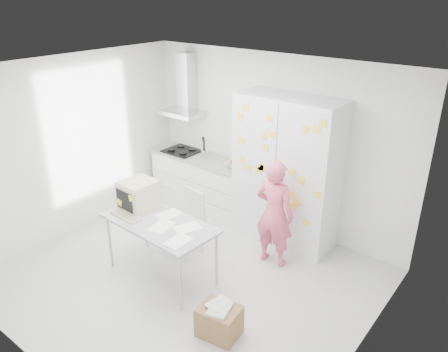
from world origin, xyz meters
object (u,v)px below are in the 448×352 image
Objects in this scene: desk at (146,206)px; cardboard_box at (219,321)px; chair at (189,219)px; person at (274,213)px.

cardboard_box is at bearing -12.49° from desk.
desk is 1.64× the size of chair.
desk is 3.18× the size of cardboard_box.
person is 3.13× the size of cardboard_box.
desk is at bearing 36.35° from person.
person reaches higher than desk.
desk is at bearing 164.74° from cardboard_box.
cardboard_box is at bearing 95.80° from person.
chair reaches higher than cardboard_box.
person is 1.68m from cardboard_box.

